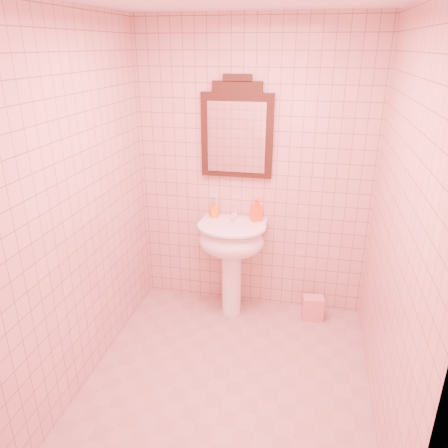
% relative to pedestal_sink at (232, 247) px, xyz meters
% --- Properties ---
extents(floor, '(2.20, 2.20, 0.00)m').
position_rel_pedestal_sink_xyz_m(floor, '(0.14, -0.87, -0.66)').
color(floor, tan).
rests_on(floor, ground).
extents(back_wall, '(2.00, 0.02, 2.50)m').
position_rel_pedestal_sink_xyz_m(back_wall, '(0.14, 0.23, 0.59)').
color(back_wall, '#D7A596').
rests_on(back_wall, floor).
extents(pedestal_sink, '(0.58, 0.58, 0.86)m').
position_rel_pedestal_sink_xyz_m(pedestal_sink, '(0.00, 0.00, 0.00)').
color(pedestal_sink, white).
rests_on(pedestal_sink, floor).
extents(faucet, '(0.04, 0.16, 0.11)m').
position_rel_pedestal_sink_xyz_m(faucet, '(0.00, 0.14, 0.26)').
color(faucet, white).
rests_on(faucet, pedestal_sink).
extents(mirror, '(0.59, 0.06, 0.83)m').
position_rel_pedestal_sink_xyz_m(mirror, '(0.00, 0.20, 0.95)').
color(mirror, black).
rests_on(mirror, back_wall).
extents(toothbrush_cup, '(0.08, 0.08, 0.19)m').
position_rel_pedestal_sink_xyz_m(toothbrush_cup, '(-0.18, 0.15, 0.25)').
color(toothbrush_cup, orange).
rests_on(toothbrush_cup, pedestal_sink).
extents(soap_dispenser, '(0.12, 0.12, 0.20)m').
position_rel_pedestal_sink_xyz_m(soap_dispenser, '(0.19, 0.14, 0.30)').
color(soap_dispenser, '#FF4015').
rests_on(soap_dispenser, pedestal_sink).
extents(towel, '(0.19, 0.14, 0.22)m').
position_rel_pedestal_sink_xyz_m(towel, '(0.73, 0.05, -0.55)').
color(towel, pink).
rests_on(towel, floor).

